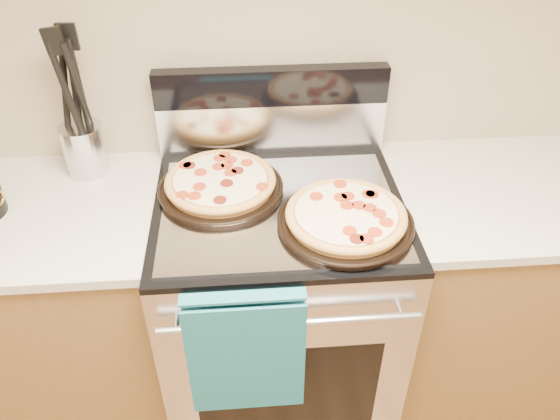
{
  "coord_description": "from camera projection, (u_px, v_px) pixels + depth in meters",
  "views": [
    {
      "loc": [
        -0.1,
        0.32,
        1.91
      ],
      "look_at": [
        -0.01,
        1.55,
        0.97
      ],
      "focal_mm": 35.0,
      "sensor_mm": 36.0,
      "label": 1
    }
  ],
  "objects": [
    {
      "name": "wall_back",
      "position": [
        270.0,
        23.0,
        1.68
      ],
      "size": [
        4.0,
        0.0,
        4.0
      ],
      "primitive_type": "plane",
      "rotation": [
        1.57,
        0.0,
        0.0
      ],
      "color": "tan",
      "rests_on": "ground"
    },
    {
      "name": "range_body",
      "position": [
        279.0,
        308.0,
        1.94
      ],
      "size": [
        0.76,
        0.68,
        0.9
      ],
      "primitive_type": "cube",
      "color": "#B7B7BC",
      "rests_on": "ground"
    },
    {
      "name": "oven_window",
      "position": [
        288.0,
        390.0,
        1.68
      ],
      "size": [
        0.56,
        0.01,
        0.4
      ],
      "primitive_type": "cube",
      "color": "black",
      "rests_on": "range_body"
    },
    {
      "name": "cooktop",
      "position": [
        279.0,
        205.0,
        1.67
      ],
      "size": [
        0.76,
        0.68,
        0.02
      ],
      "primitive_type": "cube",
      "color": "black",
      "rests_on": "range_body"
    },
    {
      "name": "backsplash_lower",
      "position": [
        272.0,
        127.0,
        1.85
      ],
      "size": [
        0.76,
        0.06,
        0.18
      ],
      "primitive_type": "cube",
      "color": "silver",
      "rests_on": "cooktop"
    },
    {
      "name": "backsplash_upper",
      "position": [
        272.0,
        86.0,
        1.76
      ],
      "size": [
        0.76,
        0.06,
        0.12
      ],
      "primitive_type": "cube",
      "color": "black",
      "rests_on": "backsplash_lower"
    },
    {
      "name": "oven_handle",
      "position": [
        290.0,
        324.0,
        1.43
      ],
      "size": [
        0.7,
        0.03,
        0.03
      ],
      "primitive_type": "cylinder",
      "rotation": [
        0.0,
        1.57,
        0.0
      ],
      "color": "silver",
      "rests_on": "range_body"
    },
    {
      "name": "dish_towel",
      "position": [
        246.0,
        351.0,
        1.49
      ],
      "size": [
        0.32,
        0.05,
        0.42
      ],
      "primitive_type": null,
      "color": "#18757A",
      "rests_on": "oven_handle"
    },
    {
      "name": "foil_sheet",
      "position": [
        280.0,
        208.0,
        1.63
      ],
      "size": [
        0.7,
        0.55,
        0.01
      ],
      "primitive_type": "cube",
      "color": "gray",
      "rests_on": "cooktop"
    },
    {
      "name": "cabinet_left",
      "position": [
        30.0,
        319.0,
        1.92
      ],
      "size": [
        1.0,
        0.62,
        0.88
      ],
      "primitive_type": "cube",
      "color": "brown",
      "rests_on": "ground"
    },
    {
      "name": "cabinet_right",
      "position": [
        514.0,
        290.0,
        2.03
      ],
      "size": [
        1.0,
        0.62,
        0.88
      ],
      "primitive_type": "cube",
      "color": "brown",
      "rests_on": "ground"
    },
    {
      "name": "countertop_right",
      "position": [
        551.0,
        190.0,
        1.75
      ],
      "size": [
        1.02,
        0.64,
        0.03
      ],
      "primitive_type": "cube",
      "color": "beige",
      "rests_on": "cabinet_right"
    },
    {
      "name": "pepperoni_pizza_back",
      "position": [
        221.0,
        184.0,
        1.68
      ],
      "size": [
        0.48,
        0.48,
        0.05
      ],
      "primitive_type": null,
      "rotation": [
        0.0,
        0.0,
        -0.31
      ],
      "color": "#C28D3B",
      "rests_on": "foil_sheet"
    },
    {
      "name": "pepperoni_pizza_front",
      "position": [
        346.0,
        218.0,
        1.55
      ],
      "size": [
        0.4,
        0.4,
        0.05
      ],
      "primitive_type": null,
      "rotation": [
        0.0,
        0.0,
        -0.04
      ],
      "color": "#C28D3B",
      "rests_on": "foil_sheet"
    },
    {
      "name": "utensil_crock",
      "position": [
        85.0,
        149.0,
        1.77
      ],
      "size": [
        0.14,
        0.14,
        0.17
      ],
      "primitive_type": "cylinder",
      "rotation": [
        0.0,
        0.0,
        -0.04
      ],
      "color": "silver",
      "rests_on": "countertop_left"
    }
  ]
}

